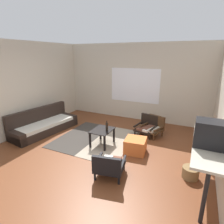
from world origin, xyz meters
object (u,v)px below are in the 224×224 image
(couch, at_px, (44,125))
(coffee_table, at_px, (102,133))
(armchair_corner, at_px, (153,127))
(glass_bottle, at_px, (107,127))
(crt_television, at_px, (210,134))
(armchair_striped_foreground, at_px, (109,165))
(wicker_basket, at_px, (190,173))
(armchair_by_window, at_px, (147,126))
(clay_vase, at_px, (209,129))
(ottoman_orange, at_px, (135,146))
(console_shelf, at_px, (207,147))

(couch, relative_size, coffee_table, 3.38)
(armchair_corner, bearing_deg, glass_bottle, -126.93)
(crt_television, bearing_deg, armchair_striped_foreground, -168.44)
(glass_bottle, xyz_separation_m, wicker_basket, (2.06, -0.47, -0.44))
(coffee_table, distance_m, armchair_by_window, 1.50)
(couch, relative_size, armchair_by_window, 3.29)
(wicker_basket, bearing_deg, clay_vase, 45.06)
(armchair_corner, relative_size, ottoman_orange, 1.40)
(couch, xyz_separation_m, clay_vase, (4.46, -0.30, 0.76))
(armchair_by_window, xyz_separation_m, ottoman_orange, (0.04, -1.21, -0.07))
(console_shelf, height_order, wicker_basket, console_shelf)
(console_shelf, xyz_separation_m, crt_television, (-0.00, -0.12, 0.30))
(clay_vase, xyz_separation_m, wicker_basket, (-0.20, -0.20, -0.88))
(crt_television, xyz_separation_m, clay_vase, (0.00, 0.51, -0.11))
(armchair_by_window, height_order, armchair_striped_foreground, armchair_by_window)
(ottoman_orange, xyz_separation_m, clay_vase, (1.49, -0.29, 0.81))
(armchair_corner, bearing_deg, armchair_striped_foreground, -97.60)
(console_shelf, distance_m, crt_television, 0.32)
(armchair_striped_foreground, distance_m, clay_vase, 1.99)
(coffee_table, bearing_deg, ottoman_orange, 0.31)
(armchair_by_window, bearing_deg, couch, -157.67)
(armchair_by_window, bearing_deg, clay_vase, -44.62)
(glass_bottle, bearing_deg, armchair_striped_foreground, -61.34)
(ottoman_orange, distance_m, clay_vase, 1.72)
(couch, relative_size, wicker_basket, 6.85)
(glass_bottle, height_order, wicker_basket, glass_bottle)
(couch, bearing_deg, armchair_corner, 20.98)
(armchair_striped_foreground, bearing_deg, glass_bottle, 118.66)
(ottoman_orange, bearing_deg, glass_bottle, -178.45)
(coffee_table, relative_size, console_shelf, 0.36)
(armchair_corner, height_order, crt_television, crt_television)
(crt_television, bearing_deg, couch, 169.78)
(armchair_corner, distance_m, crt_television, 2.54)
(armchair_corner, xyz_separation_m, clay_vase, (1.33, -1.49, 0.72))
(crt_television, distance_m, clay_vase, 0.52)
(ottoman_orange, relative_size, clay_vase, 1.76)
(coffee_table, relative_size, armchair_striped_foreground, 0.95)
(crt_television, bearing_deg, armchair_by_window, 127.08)
(armchair_by_window, distance_m, wicker_basket, 2.16)
(ottoman_orange, bearing_deg, wicker_basket, -20.80)
(coffee_table, distance_m, armchair_striped_foreground, 1.36)
(couch, xyz_separation_m, ottoman_orange, (2.98, -0.01, -0.05))
(couch, xyz_separation_m, glass_bottle, (2.21, -0.03, 0.32))
(coffee_table, distance_m, glass_bottle, 0.25)
(armchair_striped_foreground, bearing_deg, coffee_table, 123.66)
(armchair_striped_foreground, height_order, crt_television, crt_television)
(armchair_corner, bearing_deg, ottoman_orange, -97.16)
(armchair_by_window, distance_m, clay_vase, 2.26)
(clay_vase, relative_size, wicker_basket, 0.90)
(armchair_by_window, bearing_deg, armchair_corner, -2.56)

